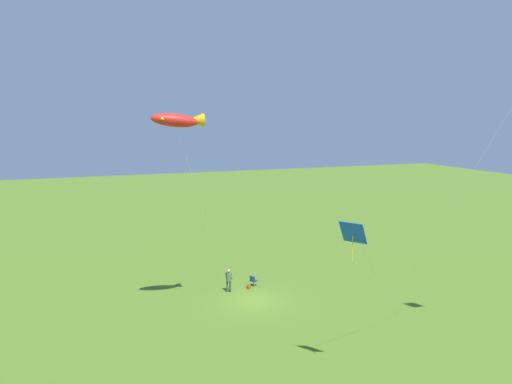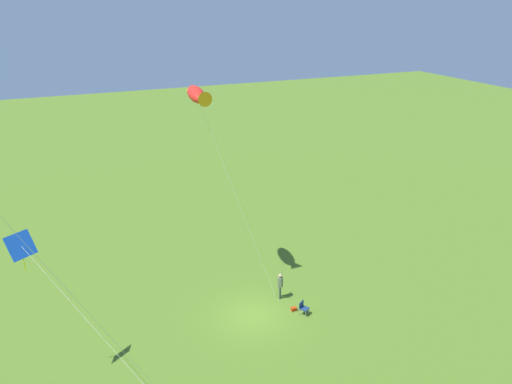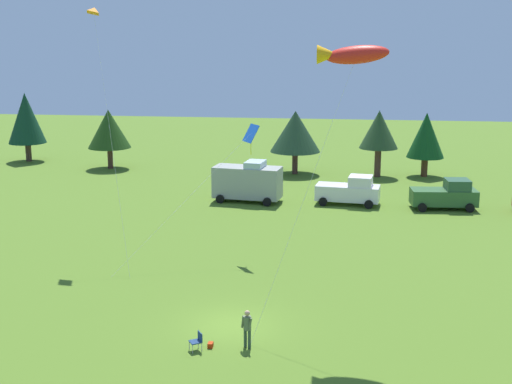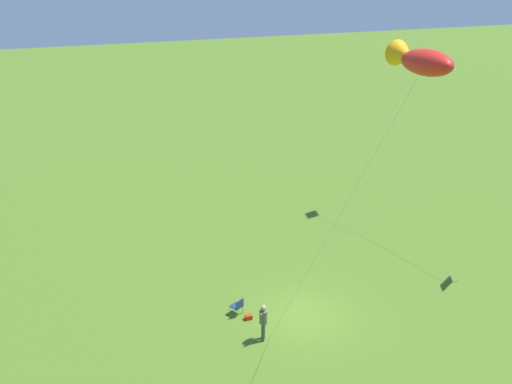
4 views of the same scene
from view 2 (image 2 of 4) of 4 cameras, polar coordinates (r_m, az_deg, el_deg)
name	(u,v)px [view 2 (image 2 of 4)]	position (r m, az deg, el deg)	size (l,w,h in m)	color
ground_plane	(253,315)	(31.08, -0.37, -13.92)	(160.00, 160.00, 0.00)	#4E7121
person_kite_flyer	(280,284)	(32.14, 2.79, -10.44)	(0.55, 0.46, 1.74)	#334A36
folding_chair	(303,307)	(31.08, 5.40, -12.95)	(0.66, 0.66, 0.82)	navy
backpack_on_grass	(294,309)	(31.51, 4.34, -13.19)	(0.32, 0.22, 0.22)	#BC300B
kite_large_fish	(198,95)	(30.28, -6.69, 10.95)	(5.85, 4.06, 13.08)	red
kite_diamond_blue	(24,250)	(25.14, -25.00, -5.98)	(7.79, 6.60, 7.97)	blue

